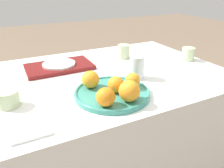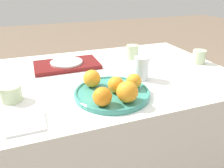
# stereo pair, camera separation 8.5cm
# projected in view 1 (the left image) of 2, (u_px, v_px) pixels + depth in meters

# --- Properties ---
(table) EXTENTS (1.17, 0.84, 0.74)m
(table) POSITION_uv_depth(u_px,v_px,m) (108.00, 132.00, 1.26)
(table) COLOR white
(table) RESTS_ON ground_plane
(fruit_platter) EXTENTS (0.30, 0.30, 0.02)m
(fruit_platter) POSITION_uv_depth(u_px,v_px,m) (112.00, 93.00, 0.88)
(fruit_platter) COLOR teal
(fruit_platter) RESTS_ON table
(orange_0) EXTENTS (0.07, 0.07, 0.07)m
(orange_0) POSITION_uv_depth(u_px,v_px,m) (106.00, 97.00, 0.76)
(orange_0) COLOR orange
(orange_0) RESTS_ON fruit_platter
(orange_1) EXTENTS (0.06, 0.06, 0.06)m
(orange_1) POSITION_uv_depth(u_px,v_px,m) (133.00, 80.00, 0.90)
(orange_1) COLOR orange
(orange_1) RESTS_ON fruit_platter
(orange_2) EXTENTS (0.07, 0.07, 0.07)m
(orange_2) POSITION_uv_depth(u_px,v_px,m) (90.00, 79.00, 0.90)
(orange_2) COLOR orange
(orange_2) RESTS_ON fruit_platter
(orange_3) EXTENTS (0.07, 0.07, 0.07)m
(orange_3) POSITION_uv_depth(u_px,v_px,m) (116.00, 85.00, 0.86)
(orange_3) COLOR orange
(orange_3) RESTS_ON fruit_platter
(orange_4) EXTENTS (0.08, 0.08, 0.08)m
(orange_4) POSITION_uv_depth(u_px,v_px,m) (129.00, 91.00, 0.79)
(orange_4) COLOR orange
(orange_4) RESTS_ON fruit_platter
(water_glass) EXTENTS (0.07, 0.07, 0.11)m
(water_glass) POSITION_uv_depth(u_px,v_px,m) (137.00, 67.00, 1.02)
(water_glass) COLOR silver
(water_glass) RESTS_ON table
(serving_tray) EXTENTS (0.34, 0.20, 0.02)m
(serving_tray) POSITION_uv_depth(u_px,v_px,m) (59.00, 67.00, 1.15)
(serving_tray) COLOR maroon
(serving_tray) RESTS_ON table
(side_plate) EXTENTS (0.17, 0.17, 0.01)m
(side_plate) POSITION_uv_depth(u_px,v_px,m) (59.00, 64.00, 1.14)
(side_plate) COLOR white
(side_plate) RESTS_ON serving_tray
(cup_0) EXTENTS (0.08, 0.08, 0.06)m
(cup_0) POSITION_uv_depth(u_px,v_px,m) (8.00, 99.00, 0.79)
(cup_0) COLOR #B7CC9E
(cup_0) RESTS_ON table
(cup_1) EXTENTS (0.07, 0.07, 0.08)m
(cup_1) POSITION_uv_depth(u_px,v_px,m) (124.00, 51.00, 1.29)
(cup_1) COLOR #B7CC9E
(cup_1) RESTS_ON table
(cup_2) EXTENTS (0.07, 0.07, 0.07)m
(cup_2) POSITION_uv_depth(u_px,v_px,m) (188.00, 54.00, 1.26)
(cup_2) COLOR #B7CC9E
(cup_2) RESTS_ON table
(napkin) EXTENTS (0.12, 0.11, 0.01)m
(napkin) POSITION_uv_depth(u_px,v_px,m) (30.00, 129.00, 0.67)
(napkin) COLOR white
(napkin) RESTS_ON table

